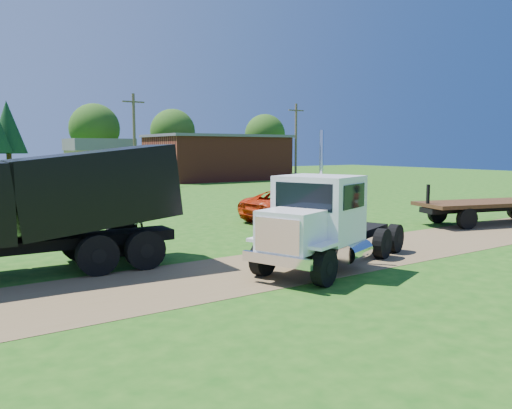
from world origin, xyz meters
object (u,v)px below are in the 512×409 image
black_dump_truck (38,203)px  orange_pickup (295,205)px  white_semi_tractor (321,222)px  flatbed_trailer (494,206)px

black_dump_truck → orange_pickup: bearing=20.8°
white_semi_tractor → black_dump_truck: white_semi_tractor is taller
black_dump_truck → flatbed_trailer: 20.74m
black_dump_truck → orange_pickup: black_dump_truck is taller
white_semi_tractor → black_dump_truck: size_ratio=0.81×
white_semi_tractor → orange_pickup: size_ratio=1.22×
flatbed_trailer → white_semi_tractor: bearing=-154.0°
black_dump_truck → flatbed_trailer: bearing=-3.1°
orange_pickup → flatbed_trailer: (7.53, -6.29, 0.05)m
black_dump_truck → orange_pickup: size_ratio=1.51×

